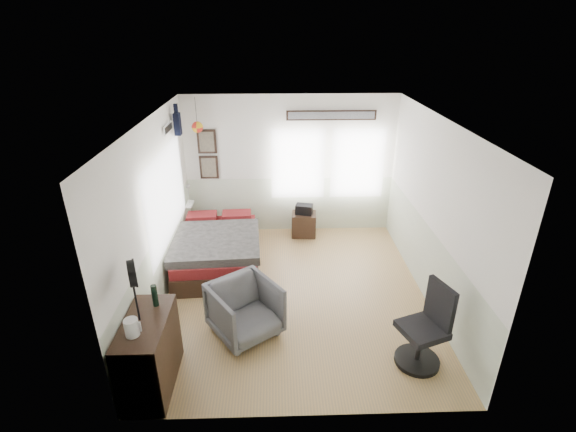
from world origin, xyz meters
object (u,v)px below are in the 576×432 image
task_chair (425,332)px  nightstand (304,224)px  bed (218,249)px  dresser (150,353)px  armchair (245,310)px

task_chair → nightstand: bearing=89.8°
bed → dresser: dresser is taller
armchair → nightstand: bearing=36.1°
bed → dresser: size_ratio=2.03×
dresser → armchair: bearing=39.6°
bed → armchair: (0.58, -1.78, 0.07)m
bed → dresser: bearing=-102.8°
dresser → nightstand: (2.00, 3.70, -0.22)m
nightstand → bed: bearing=-141.4°
armchair → nightstand: 3.02m
armchair → nightstand: (0.98, 2.85, -0.14)m
bed → armchair: 1.88m
task_chair → bed: bearing=119.7°
dresser → nightstand: dresser is taller
armchair → task_chair: (2.22, -0.60, 0.07)m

